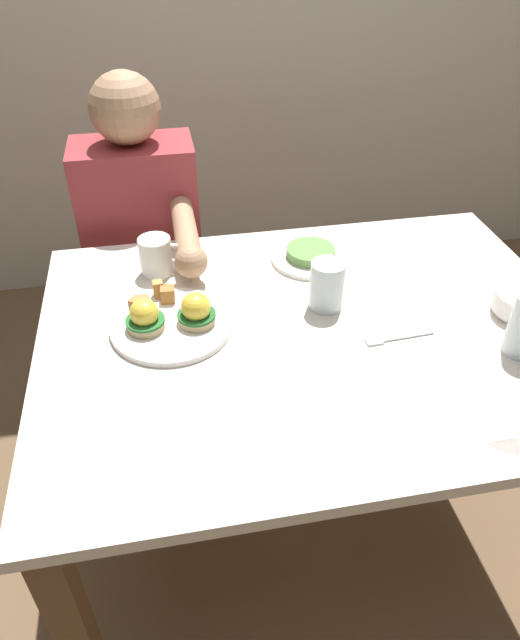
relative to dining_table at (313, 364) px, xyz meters
name	(u,v)px	position (x,y,z in m)	size (l,w,h in m)	color
ground_plane	(301,524)	(0.00, 0.00, -0.63)	(6.00, 6.00, 0.00)	brown
dining_table	(313,364)	(0.00, 0.00, 0.00)	(1.20, 0.90, 0.74)	silver
eggs_benedict_plate	(171,319)	(-0.31, 0.06, 0.13)	(0.27, 0.27, 0.09)	white
coffee_mug	(157,255)	(-0.33, 0.29, 0.16)	(0.11, 0.08, 0.09)	white
fork	(395,338)	(0.16, -0.07, 0.11)	(0.16, 0.03, 0.00)	silver
water_glass_near	(327,288)	(0.04, 0.08, 0.16)	(0.08, 0.08, 0.12)	silver
side_plate	(310,256)	(0.06, 0.28, 0.12)	(0.20, 0.20, 0.04)	white
diner_person	(145,244)	(-0.36, 0.60, 0.02)	(0.34, 0.54, 1.14)	#33333D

